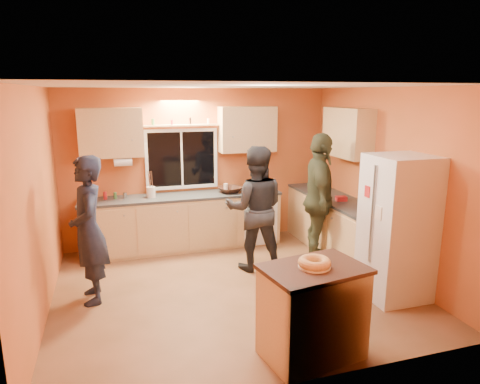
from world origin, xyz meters
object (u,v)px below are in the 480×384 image
object	(u,v)px
person_center	(255,209)
person_left	(89,230)
island	(312,311)
person_right	(319,199)
refrigerator	(398,228)

from	to	relation	value
person_center	person_left	bearing A→B (deg)	25.57
island	person_left	bearing A→B (deg)	128.69
island	person_right	distance (m)	2.51
person_center	refrigerator	bearing A→B (deg)	152.42
refrigerator	person_left	xyz separation A→B (m)	(-3.63, 1.00, 0.01)
refrigerator	person_right	distance (m)	1.37
refrigerator	person_center	distance (m)	1.94
refrigerator	island	xyz separation A→B (m)	(-1.56, -0.85, -0.43)
person_center	person_right	size ratio (longest dim) A/B	0.92
refrigerator	person_center	world-z (taller)	person_center
refrigerator	island	distance (m)	1.83
person_left	person_center	distance (m)	2.27
person_left	person_right	world-z (taller)	person_right
island	person_left	distance (m)	2.82
refrigerator	person_center	size ratio (longest dim) A/B	1.00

